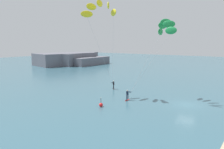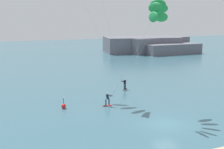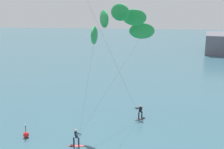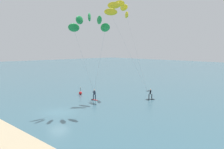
# 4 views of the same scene
# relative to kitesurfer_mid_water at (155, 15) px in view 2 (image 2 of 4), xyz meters

# --- Properties ---
(ground_plane) EXTENTS (240.00, 240.00, 0.00)m
(ground_plane) POSITION_rel_kitesurfer_mid_water_xyz_m (-1.08, -4.29, -11.01)
(ground_plane) COLOR #386070
(kitesurfer_mid_water) EXTENTS (7.35, 6.79, 12.68)m
(kitesurfer_mid_water) POSITION_rel_kitesurfer_mid_water_xyz_m (0.00, 0.00, 0.00)
(kitesurfer_mid_water) COLOR red
(kitesurfer_mid_water) RESTS_ON ground
(marker_buoy) EXTENTS (0.56, 0.56, 1.38)m
(marker_buoy) POSITION_rel_kitesurfer_mid_water_xyz_m (-9.32, 5.14, -10.71)
(marker_buoy) COLOR red
(marker_buoy) RESTS_ON ground
(distant_headland) EXTENTS (27.45, 20.24, 4.72)m
(distant_headland) POSITION_rel_kitesurfer_mid_water_xyz_m (31.01, 52.22, -8.83)
(distant_headland) COLOR slate
(distant_headland) RESTS_ON ground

